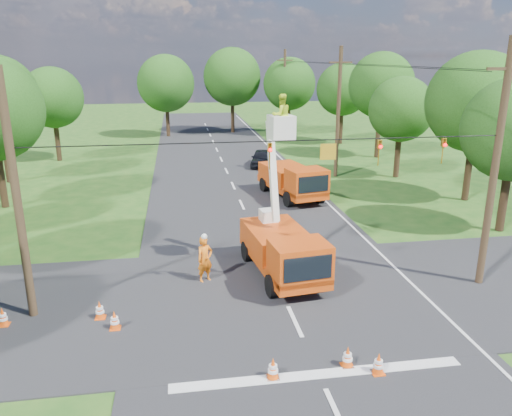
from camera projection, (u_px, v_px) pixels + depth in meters
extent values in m
plane|color=#204E17|center=(233.00, 186.00, 36.99)|extent=(140.00, 140.00, 0.00)
cube|color=black|center=(233.00, 186.00, 36.99)|extent=(12.00, 100.00, 0.06)
cube|color=black|center=(283.00, 297.00, 19.99)|extent=(56.00, 10.00, 0.07)
cube|color=silver|center=(319.00, 376.00, 15.07)|extent=(9.00, 0.45, 0.02)
cube|color=silver|center=(306.00, 183.00, 37.82)|extent=(0.12, 90.00, 0.02)
cube|color=#C1440D|center=(282.00, 259.00, 21.87)|extent=(2.97, 6.33, 0.46)
cube|color=#C1440D|center=(300.00, 261.00, 19.62)|extent=(2.43, 1.99, 1.52)
cube|color=black|center=(308.00, 268.00, 18.82)|extent=(1.92, 0.30, 0.97)
cube|color=#C1440D|center=(276.00, 239.00, 22.43)|extent=(2.83, 4.03, 1.02)
cylinder|color=black|center=(272.00, 286.00, 19.89)|extent=(0.44, 0.97, 0.94)
cylinder|color=black|center=(321.00, 280.00, 20.45)|extent=(0.44, 0.97, 0.94)
cylinder|color=black|center=(247.00, 251.00, 23.44)|extent=(0.44, 0.97, 0.94)
cylinder|color=black|center=(289.00, 247.00, 24.00)|extent=(0.44, 0.97, 0.94)
cube|color=silver|center=(269.00, 216.00, 23.23)|extent=(0.85, 0.85, 0.56)
cube|color=silver|center=(273.00, 171.00, 22.06)|extent=(0.45, 1.38, 4.41)
cube|color=silver|center=(281.00, 127.00, 20.47)|extent=(1.08, 1.08, 0.97)
imported|color=#C6E526|center=(281.00, 115.00, 20.33)|extent=(0.97, 0.84, 1.70)
cube|color=#C1440D|center=(291.00, 186.00, 33.95)|extent=(3.70, 6.83, 0.49)
cube|color=#C1440D|center=(307.00, 182.00, 31.63)|extent=(2.71, 2.30, 1.62)
cube|color=black|center=(313.00, 184.00, 30.80)|extent=(2.02, 0.50, 1.03)
cube|color=#C1440D|center=(286.00, 174.00, 34.52)|extent=(3.33, 4.44, 1.08)
cylinder|color=black|center=(288.00, 199.00, 31.81)|extent=(0.55, 1.04, 0.99)
cylinder|color=black|center=(320.00, 196.00, 32.59)|extent=(0.55, 1.04, 0.99)
cylinder|color=black|center=(264.00, 185.00, 35.46)|extent=(0.55, 1.04, 0.99)
cylinder|color=black|center=(293.00, 182.00, 36.25)|extent=(0.55, 1.04, 0.99)
imported|color=#EB5813|center=(205.00, 259.00, 21.12)|extent=(0.87, 0.78, 2.01)
imported|color=black|center=(261.00, 158.00, 43.54)|extent=(2.67, 4.47, 1.43)
cone|color=#E74D0C|center=(273.00, 368.00, 14.81)|extent=(0.36, 0.36, 0.70)
cube|color=#E74D0C|center=(273.00, 378.00, 14.91)|extent=(0.38, 0.38, 0.04)
cylinder|color=white|center=(273.00, 366.00, 14.79)|extent=(0.26, 0.26, 0.09)
cylinder|color=white|center=(273.00, 371.00, 14.84)|extent=(0.31, 0.31, 0.09)
cone|color=#E74D0C|center=(378.00, 363.00, 15.05)|extent=(0.36, 0.36, 0.70)
cube|color=#E74D0C|center=(378.00, 373.00, 15.15)|extent=(0.38, 0.38, 0.04)
cylinder|color=white|center=(379.00, 361.00, 15.03)|extent=(0.26, 0.26, 0.09)
cylinder|color=white|center=(378.00, 366.00, 15.07)|extent=(0.31, 0.31, 0.09)
cone|color=#E74D0C|center=(272.00, 241.00, 25.02)|extent=(0.36, 0.36, 0.70)
cube|color=#E74D0C|center=(272.00, 247.00, 25.12)|extent=(0.38, 0.38, 0.04)
cylinder|color=white|center=(272.00, 240.00, 25.00)|extent=(0.26, 0.26, 0.09)
cylinder|color=white|center=(272.00, 242.00, 25.04)|extent=(0.31, 0.31, 0.09)
cone|color=#E74D0C|center=(282.00, 221.00, 28.00)|extent=(0.36, 0.36, 0.70)
cube|color=#E74D0C|center=(282.00, 227.00, 28.10)|extent=(0.38, 0.38, 0.04)
cylinder|color=white|center=(282.00, 220.00, 27.99)|extent=(0.26, 0.26, 0.09)
cylinder|color=white|center=(282.00, 222.00, 28.03)|extent=(0.31, 0.31, 0.09)
cone|color=#E74D0C|center=(115.00, 320.00, 17.52)|extent=(0.36, 0.36, 0.70)
cube|color=#E74D0C|center=(115.00, 328.00, 17.62)|extent=(0.38, 0.38, 0.04)
cylinder|color=white|center=(114.00, 318.00, 17.50)|extent=(0.26, 0.26, 0.09)
cylinder|color=white|center=(115.00, 322.00, 17.54)|extent=(0.31, 0.31, 0.09)
cone|color=#E74D0C|center=(100.00, 309.00, 18.23)|extent=(0.36, 0.36, 0.70)
cube|color=#E74D0C|center=(101.00, 318.00, 18.33)|extent=(0.38, 0.38, 0.04)
cylinder|color=white|center=(100.00, 308.00, 18.21)|extent=(0.26, 0.26, 0.09)
cylinder|color=white|center=(100.00, 312.00, 18.26)|extent=(0.31, 0.31, 0.09)
cone|color=#E74D0C|center=(3.00, 316.00, 17.74)|extent=(0.36, 0.36, 0.70)
cube|color=#E74D0C|center=(4.00, 325.00, 17.84)|extent=(0.38, 0.38, 0.04)
cylinder|color=white|center=(2.00, 315.00, 17.72)|extent=(0.26, 0.26, 0.09)
cylinder|color=white|center=(3.00, 319.00, 17.76)|extent=(0.31, 0.31, 0.09)
cone|color=#E74D0C|center=(293.00, 192.00, 34.06)|extent=(0.36, 0.36, 0.70)
cube|color=#E74D0C|center=(293.00, 196.00, 34.15)|extent=(0.38, 0.38, 0.04)
cylinder|color=white|center=(293.00, 191.00, 34.04)|extent=(0.26, 0.26, 0.09)
cylinder|color=white|center=(293.00, 193.00, 34.08)|extent=(0.31, 0.31, 0.09)
cone|color=#E74D0C|center=(348.00, 356.00, 15.39)|extent=(0.36, 0.36, 0.70)
cube|color=#E74D0C|center=(347.00, 366.00, 15.49)|extent=(0.38, 0.38, 0.04)
cylinder|color=white|center=(348.00, 355.00, 15.37)|extent=(0.26, 0.26, 0.09)
cylinder|color=white|center=(347.00, 359.00, 15.41)|extent=(0.31, 0.31, 0.09)
cylinder|color=#4C3823|center=(495.00, 168.00, 19.79)|extent=(0.30, 0.30, 10.00)
cube|color=#4C3823|center=(509.00, 69.00, 18.68)|extent=(1.80, 0.12, 0.12)
cylinder|color=#4C3823|center=(338.00, 113.00, 38.68)|extent=(0.30, 0.30, 10.00)
cube|color=#4C3823|center=(341.00, 62.00, 37.57)|extent=(1.80, 0.12, 0.12)
cylinder|color=#4C3823|center=(284.00, 94.00, 57.58)|extent=(0.30, 0.30, 10.00)
cube|color=#4C3823|center=(285.00, 60.00, 56.47)|extent=(1.80, 0.12, 0.12)
cylinder|color=#4C3823|center=(17.00, 199.00, 17.26)|extent=(0.30, 0.30, 9.00)
cylinder|color=black|center=(273.00, 141.00, 18.07)|extent=(18.00, 0.04, 0.04)
cube|color=#B48515|center=(328.00, 152.00, 18.51)|extent=(0.60, 0.05, 0.60)
imported|color=#B48515|center=(270.00, 156.00, 18.22)|extent=(0.16, 0.20, 1.00)
sphere|color=#FF0C0C|center=(270.00, 150.00, 18.03)|extent=(0.14, 0.14, 0.14)
imported|color=#B48515|center=(379.00, 153.00, 18.84)|extent=(0.16, 0.20, 1.00)
sphere|color=#FF0C0C|center=(381.00, 147.00, 18.65)|extent=(0.14, 0.14, 0.14)
imported|color=#B48515|center=(443.00, 151.00, 19.23)|extent=(0.16, 0.20, 1.00)
sphere|color=#FF0C0C|center=(445.00, 145.00, 19.04)|extent=(0.14, 0.14, 0.14)
cylinder|color=#382616|center=(1.00, 174.00, 31.29)|extent=(0.44, 0.44, 4.36)
cylinder|color=#382616|center=(6.00, 152.00, 37.60)|extent=(0.44, 0.44, 4.62)
cylinder|color=#382616|center=(57.00, 139.00, 45.54)|extent=(0.44, 0.44, 4.05)
sphere|color=#1F4913|center=(52.00, 98.00, 44.46)|extent=(5.40, 5.40, 5.40)
cylinder|color=#382616|center=(504.00, 196.00, 27.08)|extent=(0.44, 0.44, 3.96)
cylinder|color=#382616|center=(469.00, 166.00, 32.88)|extent=(0.44, 0.44, 4.58)
sphere|color=#1F4913|center=(477.00, 102.00, 31.67)|extent=(6.40, 6.40, 6.40)
cylinder|color=#382616|center=(398.00, 153.00, 39.34)|extent=(0.44, 0.44, 3.78)
sphere|color=#1F4913|center=(401.00, 109.00, 38.34)|extent=(5.00, 5.00, 5.00)
cylinder|color=#382616|center=(378.00, 132.00, 47.00)|extent=(0.44, 0.44, 4.75)
sphere|color=#1F4913|center=(381.00, 85.00, 45.74)|extent=(6.00, 6.00, 6.00)
cylinder|color=#382616|center=(341.00, 125.00, 54.50)|extent=(0.44, 0.44, 4.14)
sphere|color=#1F4913|center=(343.00, 89.00, 53.40)|extent=(5.60, 5.60, 5.60)
cylinder|color=#382616|center=(168.00, 118.00, 59.23)|extent=(0.44, 0.44, 4.40)
sphere|color=#1F4913|center=(166.00, 83.00, 58.06)|extent=(6.60, 6.60, 6.60)
cylinder|color=#382616|center=(233.00, 113.00, 62.24)|extent=(0.44, 0.44, 4.84)
sphere|color=#1F4913|center=(232.00, 77.00, 60.95)|extent=(7.00, 7.00, 7.00)
cylinder|color=#382616|center=(289.00, 117.00, 60.45)|extent=(0.44, 0.44, 4.31)
sphere|color=#1F4913|center=(289.00, 84.00, 59.30)|extent=(6.20, 6.20, 6.20)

